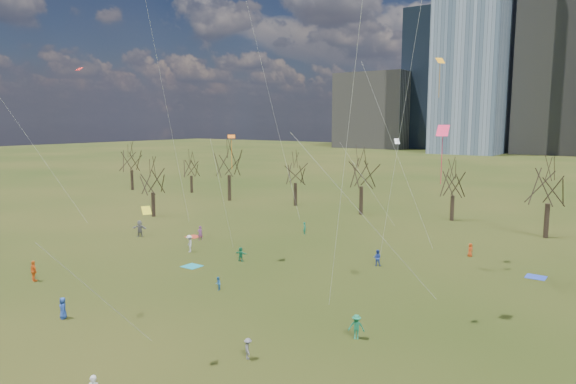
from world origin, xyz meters
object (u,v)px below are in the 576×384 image
Objects in this scene: person_4 at (34,271)px; blanket_crimson at (194,237)px; blanket_navy at (536,277)px; person_0 at (63,308)px; blanket_teal at (192,266)px.

blanket_crimson is at bearing -79.43° from person_4.
blanket_navy is 37.57m from person_0.
blanket_crimson is at bearing 134.70° from blanket_teal.
person_0 is at bearing 168.77° from person_4.
person_4 is (1.12, -19.44, 0.87)m from blanket_crimson.
blanket_teal is at bearing 118.03° from person_0.
blanket_teal is at bearing -117.82° from person_4.
blanket_navy and blanket_crimson have the same top height.
person_0 is 10.03m from person_4.
person_0 is 0.84× the size of person_4.
person_4 is at bearing -125.11° from blanket_teal.
person_0 reaches higher than blanket_crimson.
blanket_teal is 14.05m from person_0.
blanket_navy is at bearing 69.24° from person_0.
blanket_teal is 1.00× the size of blanket_navy.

